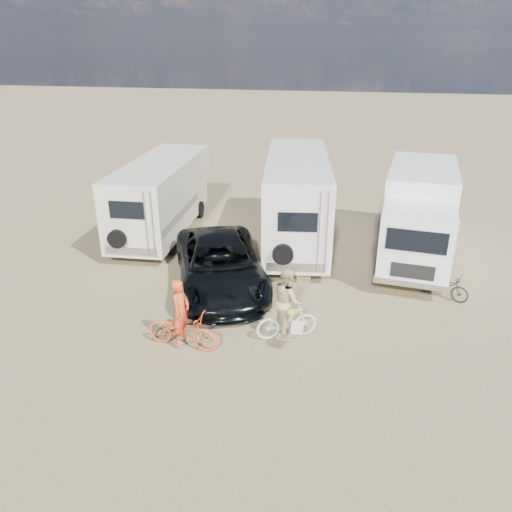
% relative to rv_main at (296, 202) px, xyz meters
% --- Properties ---
extents(ground, '(140.00, 140.00, 0.00)m').
position_rel_rv_main_xyz_m(ground, '(0.15, -6.88, -1.62)').
color(ground, '#97835A').
rests_on(ground, ground).
extents(rv_main, '(3.10, 7.35, 3.23)m').
position_rel_rv_main_xyz_m(rv_main, '(0.00, 0.00, 0.00)').
color(rv_main, silver).
rests_on(rv_main, ground).
extents(rv_left, '(2.54, 6.88, 2.83)m').
position_rel_rv_main_xyz_m(rv_left, '(-5.23, 0.02, -0.20)').
color(rv_left, beige).
rests_on(rv_left, ground).
extents(box_truck, '(2.96, 6.80, 3.02)m').
position_rel_rv_main_xyz_m(box_truck, '(4.24, -0.48, -0.10)').
color(box_truck, white).
rests_on(box_truck, ground).
extents(dark_suv, '(4.35, 6.00, 1.52)m').
position_rel_rv_main_xyz_m(dark_suv, '(-1.78, -4.03, -0.86)').
color(dark_suv, black).
rests_on(dark_suv, ground).
extents(bike_man, '(1.90, 0.84, 0.97)m').
position_rel_rv_main_xyz_m(bike_man, '(-1.80, -7.40, -1.13)').
color(bike_man, '#D34F21').
rests_on(bike_man, ground).
extents(bike_woman, '(1.64, 1.08, 0.96)m').
position_rel_rv_main_xyz_m(bike_woman, '(0.66, -6.45, -1.14)').
color(bike_woman, beige).
rests_on(bike_woman, ground).
extents(rider_man, '(0.46, 0.64, 1.65)m').
position_rel_rv_main_xyz_m(rider_man, '(-1.80, -7.40, -0.79)').
color(rider_man, '#EC4D22').
rests_on(rider_man, ground).
extents(rider_woman, '(0.98, 1.08, 1.80)m').
position_rel_rv_main_xyz_m(rider_woman, '(0.66, -6.45, -0.72)').
color(rider_woman, tan).
rests_on(rider_woman, ground).
extents(bike_parked, '(1.59, 1.21, 0.80)m').
position_rel_rv_main_xyz_m(bike_parked, '(4.84, -3.36, -1.21)').
color(bike_parked, black).
rests_on(bike_parked, ground).
extents(cooler, '(0.57, 0.48, 0.39)m').
position_rel_rv_main_xyz_m(cooler, '(-1.54, -2.95, -1.42)').
color(cooler, teal).
rests_on(cooler, ground).
extents(crate, '(0.55, 0.55, 0.35)m').
position_rel_rv_main_xyz_m(crate, '(0.66, -3.06, -1.44)').
color(crate, olive).
rests_on(crate, ground).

